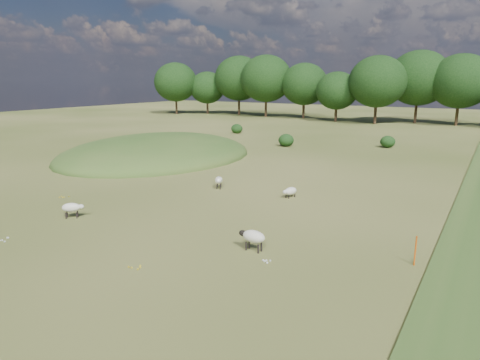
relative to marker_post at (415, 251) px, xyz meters
name	(u,v)px	position (x,y,z in m)	size (l,w,h in m)	color
ground	(309,155)	(-13.09, 21.24, -0.60)	(160.00, 160.00, 0.00)	#394D18
mound	(157,156)	(-25.09, 13.24, -0.60)	(16.00, 20.00, 4.00)	#33561E
treeline	(388,82)	(-14.15, 56.67, 5.97)	(96.28, 14.66, 11.70)	black
shrubs	(298,137)	(-17.50, 28.63, 0.05)	(21.65, 8.60, 1.35)	black
marker_post	(415,251)	(0.00, 0.00, 0.00)	(0.06, 0.06, 1.20)	#D8590C
sheep_0	(290,191)	(-8.24, 6.44, -0.19)	(0.75, 1.17, 0.65)	beige
sheep_1	(219,180)	(-13.24, 6.08, -0.04)	(0.87, 1.12, 0.80)	beige
sheep_2	(253,237)	(-6.09, -1.97, 0.03)	(1.25, 0.58, 0.90)	beige
sheep_3	(72,208)	(-16.28, -3.05, -0.03)	(1.10, 0.97, 0.81)	beige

